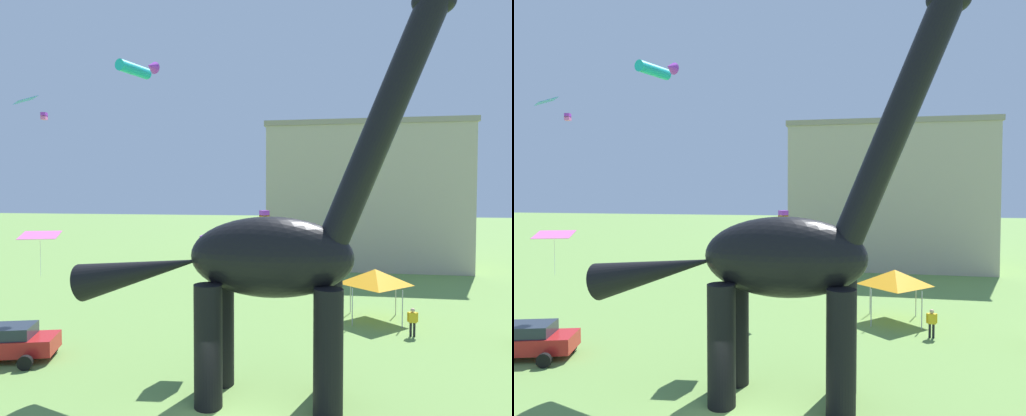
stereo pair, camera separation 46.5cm
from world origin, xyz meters
The scene contains 11 objects.
dinosaur_sculpture centered at (0.87, 2.78, 5.20)m, with size 13.75×2.91×14.38m.
parked_sedan_left centered at (-11.19, 4.58, 0.81)m, with size 4.54×2.93×1.55m.
person_far_spectator centered at (7.25, 11.04, 0.90)m, with size 0.56×0.24×1.49m.
festival_canopy_tent centered at (5.59, 13.78, 2.54)m, with size 3.15×3.15×3.00m.
kite_far_right centered at (-8.03, 11.68, 14.59)m, with size 2.32×2.44×0.69m.
kite_high_left centered at (-20.01, 20.46, 13.59)m, with size 0.46×0.46×0.59m.
kite_far_left centered at (-2.10, 6.02, 4.94)m, with size 1.02×1.02×1.34m.
kite_near_low centered at (-0.92, 13.63, 6.05)m, with size 0.64×0.64×0.64m.
kite_mid_right centered at (-11.75, 6.94, 12.01)m, with size 1.56×1.54×0.38m.
kite_high_right centered at (-5.52, -1.04, 6.25)m, with size 1.29×1.12×1.34m.
background_building_block centered at (6.23, 34.35, 7.06)m, with size 19.06×10.39×14.11m.
Camera 2 is at (3.60, -13.33, 7.61)m, focal length 32.07 mm.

